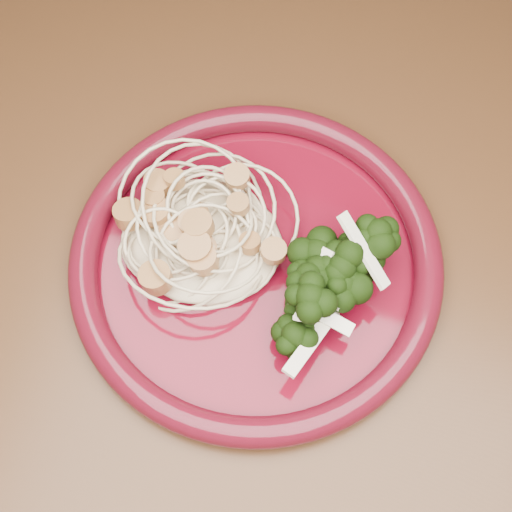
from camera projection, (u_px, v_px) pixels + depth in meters
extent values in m
plane|color=brown|center=(309.00, 419.00, 1.31)|extent=(3.50, 3.50, 0.00)
cube|color=#472814|center=(363.00, 237.00, 0.65)|extent=(1.20, 0.80, 0.04)
cylinder|color=#472814|center=(71.00, 73.00, 1.21)|extent=(0.06, 0.06, 0.71)
cylinder|color=#520613|center=(256.00, 264.00, 0.61)|extent=(0.33, 0.33, 0.01)
torus|color=#520A17|center=(256.00, 259.00, 0.60)|extent=(0.34, 0.34, 0.03)
ellipsoid|color=#C8B389|center=(202.00, 235.00, 0.60)|extent=(0.15, 0.13, 0.03)
ellipsoid|color=black|center=(325.00, 275.00, 0.57)|extent=(0.10, 0.15, 0.05)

